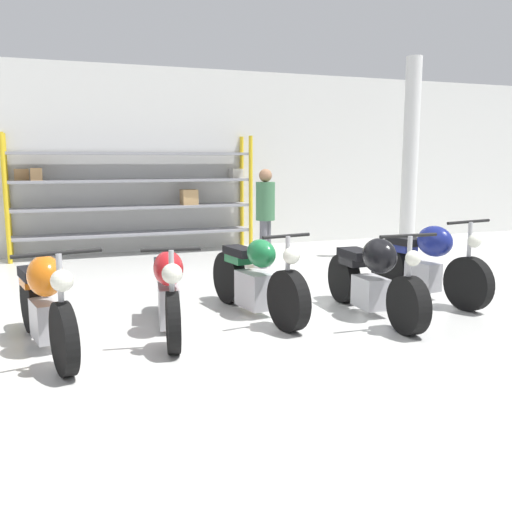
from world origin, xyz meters
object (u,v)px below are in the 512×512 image
(motorcycle_blue, at_px, (427,262))
(person_browsing, at_px, (265,210))
(motorcycle_orange, at_px, (45,302))
(motorcycle_red, at_px, (168,290))
(motorcycle_green, at_px, (256,279))
(motorcycle_black, at_px, (373,278))
(shelving_rack, at_px, (136,193))

(motorcycle_blue, xyz_separation_m, person_browsing, (-1.16, 2.83, 0.49))
(motorcycle_orange, bearing_deg, motorcycle_red, 89.89)
(motorcycle_green, relative_size, motorcycle_blue, 1.02)
(motorcycle_red, bearing_deg, motorcycle_blue, 102.66)
(motorcycle_orange, height_order, motorcycle_black, motorcycle_orange)
(motorcycle_black, bearing_deg, shelving_rack, -159.30)
(motorcycle_red, bearing_deg, motorcycle_green, 112.09)
(shelving_rack, xyz_separation_m, motorcycle_orange, (-1.70, -5.47, -0.70))
(shelving_rack, distance_m, person_browsing, 2.83)
(motorcycle_green, bearing_deg, motorcycle_orange, -86.82)
(motorcycle_orange, relative_size, motorcycle_blue, 1.03)
(shelving_rack, bearing_deg, motorcycle_green, -82.96)
(shelving_rack, xyz_separation_m, motorcycle_black, (1.87, -5.49, -0.72))
(motorcycle_red, bearing_deg, motorcycle_orange, -70.21)
(shelving_rack, relative_size, motorcycle_black, 2.22)
(shelving_rack, distance_m, motorcycle_orange, 5.78)
(motorcycle_green, relative_size, motorcycle_black, 0.99)
(motorcycle_red, xyz_separation_m, motorcycle_black, (2.34, -0.26, 0.01))
(motorcycle_orange, relative_size, motorcycle_green, 1.02)
(motorcycle_red, distance_m, motorcycle_blue, 3.47)
(motorcycle_orange, xyz_separation_m, motorcycle_green, (2.32, 0.50, -0.05))
(motorcycle_red, distance_m, motorcycle_black, 2.36)
(person_browsing, bearing_deg, motorcycle_black, 132.21)
(motorcycle_green, bearing_deg, person_browsing, 147.63)
(motorcycle_red, height_order, motorcycle_blue, motorcycle_blue)
(motorcycle_red, relative_size, person_browsing, 1.23)
(motorcycle_blue, bearing_deg, shelving_rack, -158.54)
(motorcycle_blue, relative_size, person_browsing, 1.21)
(shelving_rack, height_order, motorcycle_red, shelving_rack)
(motorcycle_green, height_order, motorcycle_blue, motorcycle_blue)
(shelving_rack, relative_size, motorcycle_blue, 2.28)
(shelving_rack, relative_size, person_browsing, 2.77)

